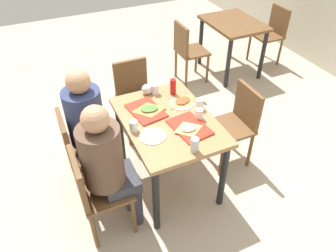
{
  "coord_description": "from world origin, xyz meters",
  "views": [
    {
      "loc": [
        2.05,
        -0.93,
        2.52
      ],
      "look_at": [
        0.0,
        0.0,
        0.7
      ],
      "focal_mm": 34.79,
      "sensor_mm": 36.0,
      "label": 1
    }
  ],
  "objects_px": {
    "plastic_cup_b": "(134,126)",
    "person_in_red": "(90,122)",
    "foil_bundle": "(147,89)",
    "tray_red_far": "(189,127)",
    "chair_left_end": "(134,93)",
    "paper_plate_center": "(181,104)",
    "plastic_cup_d": "(199,114)",
    "chair_near_left": "(79,147)",
    "person_in_brown_jacket": "(108,162)",
    "pizza_slice_a": "(149,109)",
    "paper_plate_near_edge": "(153,136)",
    "pizza_slice_b": "(188,128)",
    "tray_red_near": "(146,111)",
    "condiment_bottle": "(173,87)",
    "plastic_cup_c": "(155,89)",
    "background_chair_near": "(187,49)",
    "pizza_slice_c": "(183,101)",
    "chair_near_right": "(94,189)",
    "background_chair_far": "(272,31)",
    "soda_can": "(195,145)",
    "chair_far_side": "(237,121)",
    "main_table": "(168,129)",
    "handbag": "(76,153)",
    "background_table": "(233,31)"
  },
  "relations": [
    {
      "from": "chair_near_left",
      "to": "chair_near_right",
      "type": "distance_m",
      "value": 0.53
    },
    {
      "from": "paper_plate_near_edge",
      "to": "pizza_slice_c",
      "type": "xyz_separation_m",
      "value": [
        -0.33,
        0.44,
        0.01
      ]
    },
    {
      "from": "background_table",
      "to": "background_chair_far",
      "type": "relative_size",
      "value": 1.04
    },
    {
      "from": "pizza_slice_a",
      "to": "condiment_bottle",
      "type": "relative_size",
      "value": 1.6
    },
    {
      "from": "plastic_cup_b",
      "to": "person_in_red",
      "type": "bearing_deg",
      "value": -134.16
    },
    {
      "from": "paper_plate_near_edge",
      "to": "background_chair_far",
      "type": "height_order",
      "value": "background_chair_far"
    },
    {
      "from": "tray_red_near",
      "to": "pizza_slice_b",
      "type": "xyz_separation_m",
      "value": [
        0.4,
        0.22,
        0.02
      ]
    },
    {
      "from": "tray_red_far",
      "to": "tray_red_near",
      "type": "bearing_deg",
      "value": -146.24
    },
    {
      "from": "handbag",
      "to": "background_chair_far",
      "type": "distance_m",
      "value": 3.48
    },
    {
      "from": "pizza_slice_c",
      "to": "chair_near_left",
      "type": "bearing_deg",
      "value": -95.19
    },
    {
      "from": "paper_plate_near_edge",
      "to": "pizza_slice_b",
      "type": "bearing_deg",
      "value": 80.1
    },
    {
      "from": "soda_can",
      "to": "tray_red_far",
      "type": "bearing_deg",
      "value": 160.2
    },
    {
      "from": "paper_plate_center",
      "to": "foil_bundle",
      "type": "relative_size",
      "value": 2.2
    },
    {
      "from": "main_table",
      "to": "chair_far_side",
      "type": "bearing_deg",
      "value": 90.0
    },
    {
      "from": "chair_near_right",
      "to": "person_in_red",
      "type": "xyz_separation_m",
      "value": [
        -0.53,
        0.14,
        0.25
      ]
    },
    {
      "from": "condiment_bottle",
      "to": "chair_near_right",
      "type": "bearing_deg",
      "value": -57.98
    },
    {
      "from": "plastic_cup_b",
      "to": "background_chair_near",
      "type": "bearing_deg",
      "value": 140.89
    },
    {
      "from": "tray_red_near",
      "to": "condiment_bottle",
      "type": "relative_size",
      "value": 2.25
    },
    {
      "from": "person_in_brown_jacket",
      "to": "chair_near_right",
      "type": "bearing_deg",
      "value": -90.0
    },
    {
      "from": "plastic_cup_c",
      "to": "foil_bundle",
      "type": "xyz_separation_m",
      "value": [
        -0.03,
        -0.08,
        0.0
      ]
    },
    {
      "from": "foil_bundle",
      "to": "tray_red_far",
      "type": "bearing_deg",
      "value": 11.86
    },
    {
      "from": "plastic_cup_d",
      "to": "chair_near_left",
      "type": "bearing_deg",
      "value": -110.12
    },
    {
      "from": "person_in_red",
      "to": "handbag",
      "type": "distance_m",
      "value": 0.73
    },
    {
      "from": "person_in_brown_jacket",
      "to": "pizza_slice_b",
      "type": "height_order",
      "value": "person_in_brown_jacket"
    },
    {
      "from": "pizza_slice_c",
      "to": "handbag",
      "type": "bearing_deg",
      "value": -113.52
    },
    {
      "from": "paper_plate_center",
      "to": "background_chair_far",
      "type": "relative_size",
      "value": 0.25
    },
    {
      "from": "main_table",
      "to": "plastic_cup_d",
      "type": "height_order",
      "value": "plastic_cup_d"
    },
    {
      "from": "condiment_bottle",
      "to": "tray_red_far",
      "type": "bearing_deg",
      "value": -10.2
    },
    {
      "from": "main_table",
      "to": "tray_red_far",
      "type": "bearing_deg",
      "value": 31.68
    },
    {
      "from": "background_chair_near",
      "to": "plastic_cup_b",
      "type": "bearing_deg",
      "value": -39.11
    },
    {
      "from": "main_table",
      "to": "pizza_slice_c",
      "type": "height_order",
      "value": "pizza_slice_c"
    },
    {
      "from": "chair_near_right",
      "to": "paper_plate_center",
      "type": "height_order",
      "value": "chair_near_right"
    },
    {
      "from": "background_chair_far",
      "to": "tray_red_near",
      "type": "bearing_deg",
      "value": -60.88
    },
    {
      "from": "chair_left_end",
      "to": "tray_red_far",
      "type": "distance_m",
      "value": 1.14
    },
    {
      "from": "tray_red_near",
      "to": "paper_plate_near_edge",
      "type": "distance_m",
      "value": 0.35
    },
    {
      "from": "chair_left_end",
      "to": "chair_near_right",
      "type": "bearing_deg",
      "value": -32.99
    },
    {
      "from": "chair_near_right",
      "to": "background_chair_near",
      "type": "relative_size",
      "value": 1.0
    },
    {
      "from": "handbag",
      "to": "background_table",
      "type": "bearing_deg",
      "value": 112.2
    },
    {
      "from": "chair_far_side",
      "to": "paper_plate_near_edge",
      "type": "height_order",
      "value": "chair_far_side"
    },
    {
      "from": "person_in_red",
      "to": "pizza_slice_b",
      "type": "distance_m",
      "value": 0.86
    },
    {
      "from": "pizza_slice_b",
      "to": "handbag",
      "type": "distance_m",
      "value": 1.37
    },
    {
      "from": "main_table",
      "to": "person_in_brown_jacket",
      "type": "bearing_deg",
      "value": -67.01
    },
    {
      "from": "condiment_bottle",
      "to": "plastic_cup_c",
      "type": "bearing_deg",
      "value": -117.52
    },
    {
      "from": "pizza_slice_c",
      "to": "foil_bundle",
      "type": "relative_size",
      "value": 2.67
    },
    {
      "from": "tray_red_far",
      "to": "paper_plate_near_edge",
      "type": "height_order",
      "value": "tray_red_far"
    },
    {
      "from": "foil_bundle",
      "to": "soda_can",
      "type": "bearing_deg",
      "value": 2.42
    },
    {
      "from": "person_in_red",
      "to": "paper_plate_center",
      "type": "height_order",
      "value": "person_in_red"
    },
    {
      "from": "tray_red_far",
      "to": "paper_plate_near_edge",
      "type": "xyz_separation_m",
      "value": [
        -0.03,
        -0.32,
        -0.0
      ]
    },
    {
      "from": "person_in_brown_jacket",
      "to": "pizza_slice_a",
      "type": "xyz_separation_m",
      "value": [
        -0.44,
        0.52,
        0.04
      ]
    },
    {
      "from": "chair_left_end",
      "to": "paper_plate_near_edge",
      "type": "relative_size",
      "value": 3.93
    }
  ]
}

